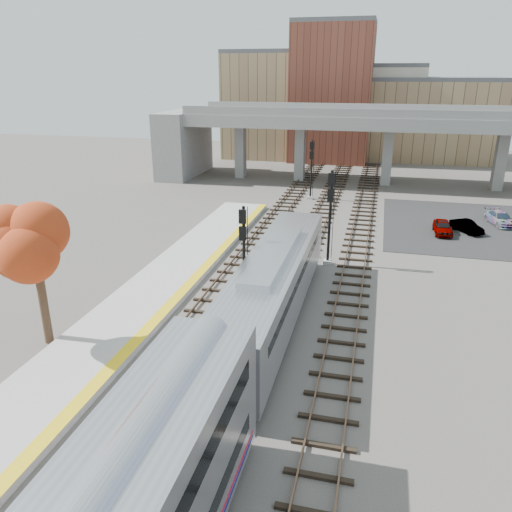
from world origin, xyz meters
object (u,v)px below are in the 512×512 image
at_px(signal_mast_far, 311,172).
at_px(signal_mast_mid, 330,219).
at_px(car_b, 467,226).
at_px(car_c, 500,218).
at_px(tree, 33,240).
at_px(locomotive, 274,286).
at_px(car_a, 443,227).
at_px(signal_mast_near, 244,262).

bearing_deg(signal_mast_far, signal_mast_mid, -78.22).
bearing_deg(signal_mast_far, car_b, -30.39).
relative_size(signal_mast_far, car_c, 1.61).
relative_size(tree, car_c, 1.89).
height_order(locomotive, car_c, locomotive).
bearing_deg(car_a, car_c, 36.42).
relative_size(signal_mast_near, signal_mast_mid, 0.90).
height_order(locomotive, car_a, locomotive).
bearing_deg(signal_mast_near, signal_mast_far, 90.00).
distance_m(locomotive, car_b, 24.49).
distance_m(signal_mast_mid, tree, 19.94).
bearing_deg(locomotive, tree, -155.46).
bearing_deg(signal_mast_mid, car_c, 44.19).
bearing_deg(car_a, car_b, 22.91).
distance_m(car_a, car_b, 2.33).
xyz_separation_m(car_a, car_b, (2.12, 0.97, -0.07)).
xyz_separation_m(signal_mast_mid, car_c, (14.49, 14.09, -2.84)).
distance_m(signal_mast_far, car_c, 19.57).
height_order(locomotive, signal_mast_far, signal_mast_far).
bearing_deg(signal_mast_mid, car_a, 47.37).
bearing_deg(signal_mast_mid, signal_mast_near, -115.78).
bearing_deg(car_b, signal_mast_far, 114.59).
relative_size(locomotive, tree, 2.49).
bearing_deg(signal_mast_far, car_a, -37.07).
bearing_deg(signal_mast_far, car_c, -16.68).
xyz_separation_m(signal_mast_near, signal_mast_far, (0.00, 28.15, 0.13)).
bearing_deg(car_a, signal_mast_far, 141.19).
height_order(car_b, car_c, car_c).
distance_m(signal_mast_far, car_b, 17.82).
height_order(signal_mast_far, tree, tree).
height_order(signal_mast_mid, car_c, signal_mast_mid).
bearing_deg(signal_mast_mid, tree, -131.17).
bearing_deg(car_c, signal_mast_far, 149.92).
bearing_deg(car_c, locomotive, -137.93).
xyz_separation_m(signal_mast_mid, tree, (-13.04, -14.92, 2.22)).
bearing_deg(car_a, locomotive, -120.97).
bearing_deg(locomotive, signal_mast_far, 94.07).
xyz_separation_m(signal_mast_near, signal_mast_mid, (4.10, 8.49, 0.47)).
bearing_deg(car_b, car_a, 169.63).
height_order(signal_mast_far, car_a, signal_mast_far).
bearing_deg(tree, car_a, 48.25).
xyz_separation_m(signal_mast_mid, car_a, (8.99, 9.77, -2.81)).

